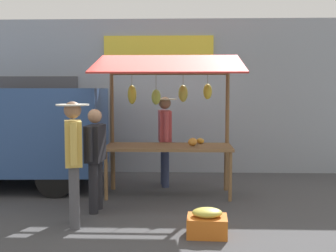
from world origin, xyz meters
The scene contains 7 objects.
ground_plane centered at (0.00, 0.00, 0.00)m, with size 40.00×40.00×0.00m, color #424244.
street_backdrop centered at (0.06, -2.20, 1.70)m, with size 9.00×0.30×3.40m.
market_stall centered at (-0.01, -0.04, 1.56)m, with size 2.50×1.46×2.50m.
vendor_with_sunhat centered at (0.10, -0.75, 1.03)m, with size 0.45×0.72×1.72m.
shopper_with_ponytail centered at (1.23, 1.76, 1.01)m, with size 0.44×0.70×1.70m.
shopper_in_striped_shirt centered at (1.08, 1.05, 0.90)m, with size 0.26×0.68×1.57m.
produce_crate_near centered at (-0.56, 2.11, 0.16)m, with size 0.53×0.44×0.36m.
Camera 1 is at (-0.25, 7.48, 1.87)m, focal length 46.07 mm.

